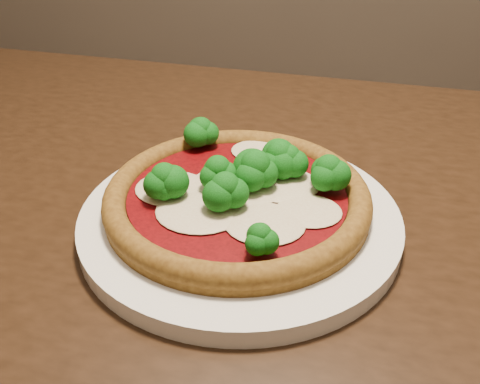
# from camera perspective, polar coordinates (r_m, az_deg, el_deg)

# --- Properties ---
(dining_table) EXTENTS (1.39, 0.85, 0.75)m
(dining_table) POSITION_cam_1_polar(r_m,az_deg,el_deg) (0.64, 4.90, -7.87)
(dining_table) COLOR black
(dining_table) RESTS_ON floor
(plate) EXTENTS (0.31, 0.31, 0.02)m
(plate) POSITION_cam_1_polar(r_m,az_deg,el_deg) (0.53, -0.00, -2.84)
(plate) COLOR silver
(plate) RESTS_ON dining_table
(pizza) EXTENTS (0.26, 0.26, 0.06)m
(pizza) POSITION_cam_1_polar(r_m,az_deg,el_deg) (0.52, -0.10, 0.11)
(pizza) COLOR brown
(pizza) RESTS_ON plate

